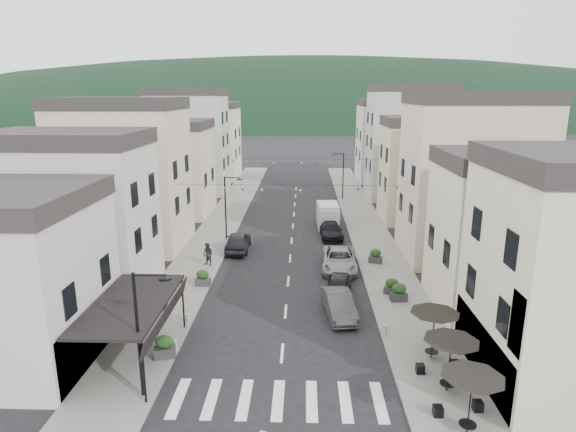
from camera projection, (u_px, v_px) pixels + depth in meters
name	position (u px, v px, depth m)	size (l,w,h in m)	color
ground	(276.00, 430.00, 19.57)	(700.00, 700.00, 0.00)	black
sidewalk_left	(222.00, 222.00, 50.78)	(4.00, 76.00, 0.12)	slate
sidewalk_right	(365.00, 224.00, 50.30)	(4.00, 76.00, 0.12)	slate
hill_backdrop	(302.00, 114.00, 310.02)	(640.00, 360.00, 70.00)	black
boutique_awning	(135.00, 305.00, 23.87)	(3.77, 7.50, 3.28)	black
buildings_row_left	(168.00, 158.00, 55.06)	(10.20, 54.16, 14.00)	#BBB4AB
buildings_row_right	(426.00, 159.00, 52.98)	(10.20, 54.16, 14.50)	beige
cafe_terrace	(451.00, 346.00, 21.46)	(2.50, 8.10, 2.53)	black
streetlamp_left_near	(143.00, 323.00, 20.78)	(1.70, 0.56, 6.00)	black
streetlamp_left_far	(228.00, 201.00, 44.01)	(1.70, 0.56, 6.00)	black
streetlamp_right_far	(341.00, 171.00, 61.07)	(1.70, 0.56, 6.00)	black
bollards	(282.00, 351.00, 24.79)	(11.66, 10.26, 0.60)	gray
bunting_near	(291.00, 189.00, 39.47)	(19.00, 0.28, 0.62)	black
bunting_far	(294.00, 162.00, 54.96)	(19.00, 0.28, 0.62)	black
parked_car_a	(339.00, 287.00, 32.30)	(1.63, 4.06, 1.38)	black
parked_car_b	(339.00, 305.00, 29.48)	(1.57, 4.49, 1.48)	#38383B
parked_car_c	(339.00, 260.00, 37.30)	(2.62, 5.68, 1.58)	gray
parked_car_d	(331.00, 230.00, 45.50)	(1.97, 4.84, 1.41)	black
parked_car_e	(238.00, 241.00, 41.72)	(1.99, 4.95, 1.69)	black
delivery_van	(328.00, 215.00, 49.40)	(2.19, 5.20, 2.47)	#BABABC
pedestrian_a	(165.00, 303.00, 29.37)	(0.56, 0.37, 1.54)	black
pedestrian_b	(208.00, 254.00, 37.72)	(0.89, 0.69, 1.83)	#27212D
planter_la	(165.00, 347.00, 24.64)	(1.22, 0.88, 1.23)	#2A292C
planter_lb	(203.00, 278.00, 33.90)	(1.07, 0.66, 1.15)	#333336
planter_ra	(392.00, 286.00, 32.43)	(1.13, 0.90, 1.12)	#2C2C2E
planter_rb	(399.00, 292.00, 31.40)	(1.14, 0.72, 1.20)	#28282A
planter_rc	(375.00, 256.00, 38.47)	(1.15, 0.89, 1.14)	#2F2F31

